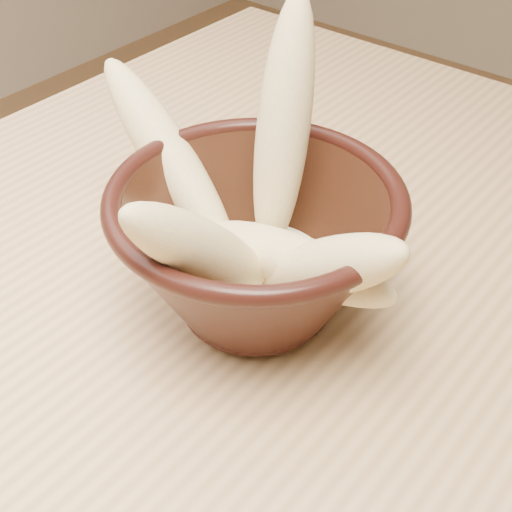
{
  "coord_description": "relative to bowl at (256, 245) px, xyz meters",
  "views": [
    {
      "loc": [
        -0.02,
        -0.31,
        1.09
      ],
      "look_at": [
        -0.24,
        -0.03,
        0.8
      ],
      "focal_mm": 50.0,
      "sensor_mm": 36.0,
      "label": 1
    }
  ],
  "objects": [
    {
      "name": "bowl",
      "position": [
        0.0,
        0.0,
        0.0
      ],
      "size": [
        0.19,
        0.19,
        0.1
      ],
      "rotation": [
        0.0,
        0.0,
        0.4
      ],
      "color": "black",
      "rests_on": "table"
    },
    {
      "name": "banana_upright",
      "position": [
        -0.02,
        0.05,
        0.06
      ],
      "size": [
        0.06,
        0.1,
        0.17
      ],
      "primitive_type": "ellipsoid",
      "rotation": [
        0.35,
        0.0,
        3.52
      ],
      "color": "#D3B77C",
      "rests_on": "bowl"
    },
    {
      "name": "banana_right",
      "position": [
        0.06,
        -0.01,
        0.02
      ],
      "size": [
        0.12,
        0.04,
        0.1
      ],
      "primitive_type": "ellipsoid",
      "rotation": [
        0.89,
        0.0,
        1.48
      ],
      "color": "#D3B77C",
      "rests_on": "bowl"
    },
    {
      "name": "milk_puddle",
      "position": [
        0.0,
        0.0,
        -0.02
      ],
      "size": [
        0.1,
        0.1,
        0.01
      ],
      "primitive_type": "cylinder",
      "color": "#FFF8CD",
      "rests_on": "bowl"
    },
    {
      "name": "banana_front",
      "position": [
        0.0,
        -0.05,
        0.03
      ],
      "size": [
        0.04,
        0.12,
        0.13
      ],
      "primitive_type": "ellipsoid",
      "rotation": [
        0.75,
        0.0,
        -0.08
      ],
      "color": "#D3B77C",
      "rests_on": "bowl"
    },
    {
      "name": "banana_across",
      "position": [
        0.03,
        0.0,
        0.0
      ],
      "size": [
        0.14,
        0.04,
        0.04
      ],
      "primitive_type": "ellipsoid",
      "rotation": [
        1.5,
        0.0,
        1.64
      ],
      "color": "#D3B77C",
      "rests_on": "bowl"
    },
    {
      "name": "banana_left",
      "position": [
        -0.09,
        0.01,
        0.03
      ],
      "size": [
        0.16,
        0.06,
        0.12
      ],
      "primitive_type": "ellipsoid",
      "rotation": [
        0.98,
        0.0,
        -1.77
      ],
      "color": "#D3B77C",
      "rests_on": "bowl"
    }
  ]
}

